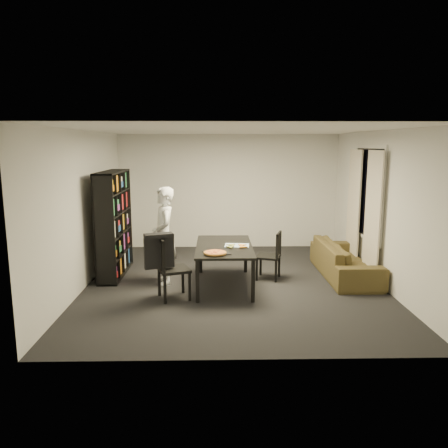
{
  "coord_description": "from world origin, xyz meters",
  "views": [
    {
      "loc": [
        -0.32,
        -7.27,
        2.37
      ],
      "look_at": [
        -0.16,
        -0.04,
        1.05
      ],
      "focal_mm": 35.0,
      "sensor_mm": 36.0,
      "label": 1
    }
  ],
  "objects_px": {
    "baking_tray": "(217,253)",
    "pepperoni_pizza": "(215,253)",
    "dining_table": "(224,249)",
    "bookshelf": "(114,223)",
    "sofa": "(345,260)",
    "chair_right": "(273,252)",
    "person": "(164,236)",
    "chair_left": "(168,264)"
  },
  "relations": [
    {
      "from": "dining_table",
      "to": "baking_tray",
      "type": "xyz_separation_m",
      "value": [
        -0.13,
        -0.5,
        0.07
      ]
    },
    {
      "from": "person",
      "to": "pepperoni_pizza",
      "type": "bearing_deg",
      "value": 33.13
    },
    {
      "from": "dining_table",
      "to": "chair_right",
      "type": "height_order",
      "value": "chair_right"
    },
    {
      "from": "baking_tray",
      "to": "sofa",
      "type": "xyz_separation_m",
      "value": [
        2.34,
        1.02,
        -0.4
      ]
    },
    {
      "from": "chair_left",
      "to": "sofa",
      "type": "height_order",
      "value": "chair_left"
    },
    {
      "from": "baking_tray",
      "to": "chair_right",
      "type": "bearing_deg",
      "value": 40.59
    },
    {
      "from": "bookshelf",
      "to": "chair_right",
      "type": "relative_size",
      "value": 2.22
    },
    {
      "from": "sofa",
      "to": "dining_table",
      "type": "bearing_deg",
      "value": 103.21
    },
    {
      "from": "bookshelf",
      "to": "pepperoni_pizza",
      "type": "xyz_separation_m",
      "value": [
        1.84,
        -1.33,
        -0.22
      ]
    },
    {
      "from": "chair_right",
      "to": "baking_tray",
      "type": "height_order",
      "value": "chair_right"
    },
    {
      "from": "chair_right",
      "to": "chair_left",
      "type": "bearing_deg",
      "value": -43.07
    },
    {
      "from": "baking_tray",
      "to": "pepperoni_pizza",
      "type": "xyz_separation_m",
      "value": [
        -0.02,
        -0.09,
        0.02
      ]
    },
    {
      "from": "dining_table",
      "to": "baking_tray",
      "type": "bearing_deg",
      "value": -104.38
    },
    {
      "from": "chair_right",
      "to": "pepperoni_pizza",
      "type": "xyz_separation_m",
      "value": [
        -1.02,
        -0.95,
        0.24
      ]
    },
    {
      "from": "bookshelf",
      "to": "chair_right",
      "type": "distance_m",
      "value": 2.93
    },
    {
      "from": "bookshelf",
      "to": "sofa",
      "type": "relative_size",
      "value": 0.91
    },
    {
      "from": "dining_table",
      "to": "sofa",
      "type": "xyz_separation_m",
      "value": [
        2.21,
        0.52,
        -0.33
      ]
    },
    {
      "from": "dining_table",
      "to": "baking_tray",
      "type": "relative_size",
      "value": 4.2
    },
    {
      "from": "dining_table",
      "to": "pepperoni_pizza",
      "type": "distance_m",
      "value": 0.62
    },
    {
      "from": "bookshelf",
      "to": "sofa",
      "type": "bearing_deg",
      "value": -3.06
    },
    {
      "from": "sofa",
      "to": "chair_right",
      "type": "bearing_deg",
      "value": 96.9
    },
    {
      "from": "pepperoni_pizza",
      "to": "sofa",
      "type": "distance_m",
      "value": 2.64
    },
    {
      "from": "bookshelf",
      "to": "dining_table",
      "type": "height_order",
      "value": "bookshelf"
    },
    {
      "from": "bookshelf",
      "to": "person",
      "type": "xyz_separation_m",
      "value": [
        0.97,
        -0.55,
        -0.12
      ]
    },
    {
      "from": "person",
      "to": "sofa",
      "type": "relative_size",
      "value": 0.8
    },
    {
      "from": "pepperoni_pizza",
      "to": "dining_table",
      "type": "bearing_deg",
      "value": 75.59
    },
    {
      "from": "person",
      "to": "sofa",
      "type": "bearing_deg",
      "value": 80.8
    },
    {
      "from": "bookshelf",
      "to": "person",
      "type": "distance_m",
      "value": 1.12
    },
    {
      "from": "bookshelf",
      "to": "person",
      "type": "relative_size",
      "value": 1.14
    },
    {
      "from": "person",
      "to": "baking_tray",
      "type": "xyz_separation_m",
      "value": [
        0.9,
        -0.69,
        -0.13
      ]
    },
    {
      "from": "baking_tray",
      "to": "chair_left",
      "type": "bearing_deg",
      "value": -170.73
    },
    {
      "from": "bookshelf",
      "to": "chair_left",
      "type": "height_order",
      "value": "bookshelf"
    },
    {
      "from": "baking_tray",
      "to": "bookshelf",
      "type": "bearing_deg",
      "value": 146.28
    },
    {
      "from": "chair_left",
      "to": "baking_tray",
      "type": "xyz_separation_m",
      "value": [
        0.75,
        0.12,
        0.15
      ]
    },
    {
      "from": "chair_right",
      "to": "sofa",
      "type": "bearing_deg",
      "value": 114.59
    },
    {
      "from": "dining_table",
      "to": "person",
      "type": "distance_m",
      "value": 1.06
    },
    {
      "from": "chair_left",
      "to": "chair_right",
      "type": "distance_m",
      "value": 2.01
    },
    {
      "from": "baking_tray",
      "to": "sofa",
      "type": "height_order",
      "value": "baking_tray"
    },
    {
      "from": "dining_table",
      "to": "person",
      "type": "relative_size",
      "value": 1.01
    },
    {
      "from": "bookshelf",
      "to": "dining_table",
      "type": "distance_m",
      "value": 2.15
    },
    {
      "from": "baking_tray",
      "to": "pepperoni_pizza",
      "type": "distance_m",
      "value": 0.09
    },
    {
      "from": "baking_tray",
      "to": "sofa",
      "type": "distance_m",
      "value": 2.58
    }
  ]
}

